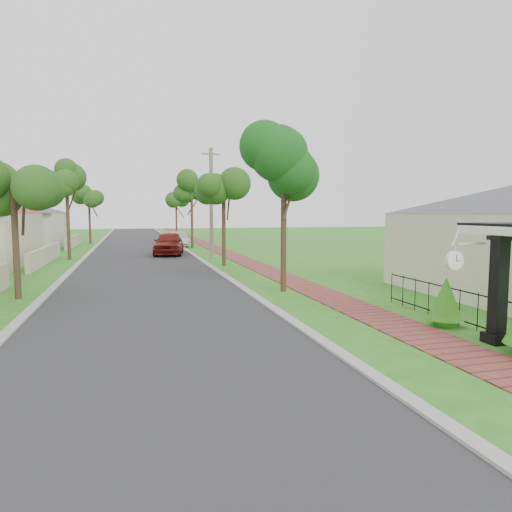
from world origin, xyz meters
name	(u,v)px	position (x,y,z in m)	size (l,w,h in m)	color
ground	(297,346)	(0.00, 0.00, 0.00)	(160.00, 160.00, 0.00)	#34761C
road	(142,261)	(-3.00, 20.00, 0.00)	(7.00, 120.00, 0.02)	#28282B
kerb_right	(199,259)	(0.65, 20.00, 0.00)	(0.30, 120.00, 0.10)	#9E9E99
kerb_left	(80,262)	(-6.65, 20.00, 0.00)	(0.30, 120.00, 0.10)	#9E9E99
sidewalk	(238,258)	(3.25, 20.00, 0.00)	(1.50, 120.00, 0.03)	brown
porch_post	(498,296)	(4.55, -1.00, 1.12)	(0.48, 0.48, 2.52)	black
picket_fence	(478,311)	(4.90, 0.00, 0.53)	(0.03, 8.02, 1.00)	black
street_trees	(140,193)	(-2.87, 26.84, 4.54)	(10.70, 37.65, 5.89)	#382619
parked_car_red	(169,243)	(-1.00, 23.69, 0.83)	(1.95, 4.84, 1.65)	maroon
parked_car_white	(178,239)	(0.40, 31.17, 0.67)	(1.42, 4.08, 1.34)	#BBBBBD
near_tree	(284,164)	(2.04, 7.00, 4.87)	(2.38, 2.38, 6.11)	#382619
utility_pole	(211,203)	(1.45, 19.77, 3.64)	(1.20, 0.24, 7.17)	#726A59
station_clock	(456,259)	(3.68, -0.60, 1.95)	(1.07, 0.13, 0.64)	white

